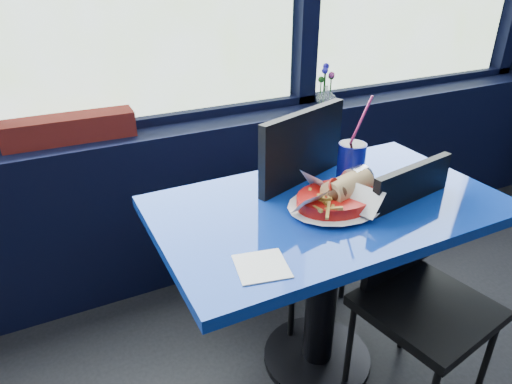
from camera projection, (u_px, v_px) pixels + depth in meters
name	position (u px, v px, depth m)	size (l,w,h in m)	color
window_sill	(176.00, 202.00, 2.31)	(5.00, 0.26, 0.80)	black
near_table	(326.00, 246.00, 1.66)	(1.20, 0.70, 0.75)	black
chair_near_front	(417.00, 276.00, 1.60)	(0.46, 0.46, 0.88)	black
chair_near_back	(293.00, 202.00, 1.92)	(0.59, 0.59, 1.02)	black
planter_box	(70.00, 128.00, 1.94)	(0.54, 0.13, 0.11)	maroon
flower_vase	(326.00, 94.00, 2.39)	(0.11, 0.11, 0.22)	silver
food_basket	(338.00, 197.00, 1.52)	(0.33, 0.33, 0.11)	#B8100C
ketchup_bottle	(286.00, 160.00, 1.67)	(0.06, 0.06, 0.21)	#B8100C
soda_cup	(351.00, 163.00, 1.67)	(0.10, 0.10, 0.34)	#0D1290
napkin	(262.00, 266.00, 1.25)	(0.14, 0.14, 0.00)	white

